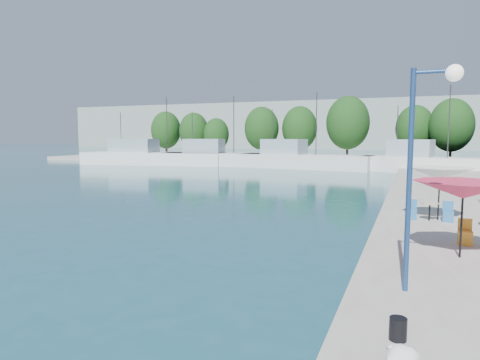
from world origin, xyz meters
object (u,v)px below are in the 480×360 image
at_px(trawler_03, 299,160).
at_px(umbrella_pink, 463,190).
at_px(trawler_04, 428,164).
at_px(trawler_01, 151,157).
at_px(bollard, 398,329).
at_px(umbrella_white, 440,173).
at_px(trawler_02, 219,158).
at_px(street_lamp, 427,138).

distance_m(trawler_03, umbrella_pink, 43.75).
xyz_separation_m(trawler_04, umbrella_pink, (-0.36, -39.51, 1.52)).
height_order(trawler_01, bollard, trawler_01).
bearing_deg(umbrella_white, trawler_02, 126.65).
relative_size(trawler_04, bollard, 40.86).
bearing_deg(trawler_02, bollard, -69.74).
distance_m(trawler_03, umbrella_white, 38.11).
distance_m(trawler_01, trawler_03, 22.50).
xyz_separation_m(trawler_03, bollard, (13.50, -47.17, -0.27)).
bearing_deg(umbrella_pink, trawler_01, 132.87).
distance_m(trawler_01, umbrella_pink, 55.17).
relative_size(trawler_01, street_lamp, 4.35).
bearing_deg(trawler_01, trawler_04, -10.13).
bearing_deg(umbrella_white, trawler_01, 137.21).
height_order(trawler_02, umbrella_pink, trawler_02).
xyz_separation_m(street_lamp, bollard, (-0.40, -2.60, -3.29)).
relative_size(trawler_01, umbrella_white, 8.01).
bearing_deg(trawler_04, umbrella_white, -77.64).
bearing_deg(umbrella_pink, street_lamp, -107.77).
bearing_deg(trawler_03, street_lamp, -64.42).
relative_size(trawler_04, street_lamp, 3.25).
bearing_deg(umbrella_white, bollard, -95.87).
relative_size(trawler_03, trawler_04, 1.12).
relative_size(trawler_01, trawler_04, 1.34).
bearing_deg(trawler_01, umbrella_pink, -55.88).
distance_m(trawler_02, umbrella_pink, 49.87).
bearing_deg(trawler_02, trawler_04, -12.69).
relative_size(trawler_02, bollard, 45.53).
relative_size(trawler_02, umbrella_white, 6.66).
xyz_separation_m(trawler_03, street_lamp, (13.90, -44.57, 3.02)).
relative_size(trawler_01, trawler_03, 1.20).
relative_size(umbrella_white, bollard, 6.83).
bearing_deg(trawler_04, trawler_02, -171.51).
xyz_separation_m(trawler_02, trawler_03, (12.00, -0.83, -0.00)).
height_order(trawler_02, umbrella_white, trawler_02).
height_order(trawler_02, street_lamp, trawler_02).
distance_m(trawler_02, umbrella_white, 44.82).
xyz_separation_m(trawler_03, umbrella_pink, (15.03, -41.06, 1.52)).
xyz_separation_m(umbrella_pink, bollard, (-1.52, -6.12, -1.79)).
height_order(trawler_03, umbrella_pink, trawler_03).
bearing_deg(trawler_04, trawler_01, -167.93).
bearing_deg(umbrella_pink, trawler_02, 122.83).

